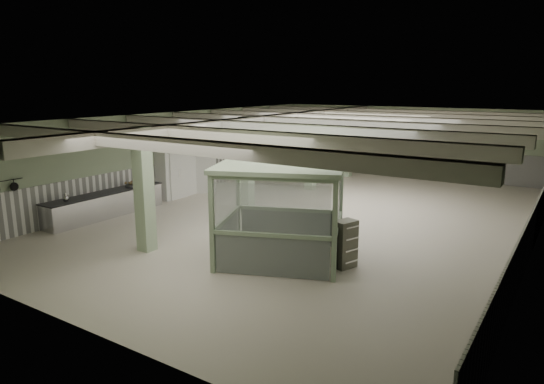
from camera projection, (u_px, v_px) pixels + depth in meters
The scene contains 34 objects.
floor at pixel (318, 217), 17.80m from camera, with size 20.00×20.00×0.00m, color silver.
ceiling at pixel (320, 118), 17.01m from camera, with size 14.00×20.00×0.02m, color beige.
wall_back at pixel (407, 141), 25.60m from camera, with size 14.00×0.02×3.60m, color #98AB89.
wall_front at pixel (76, 243), 9.21m from camera, with size 14.00×0.02×3.60m, color #98AB89.
wall_left at pixel (176, 153), 21.12m from camera, with size 0.02×20.00×3.60m, color #98AB89.
wall_right at pixel (540, 191), 13.69m from camera, with size 0.02×20.00×3.60m, color #98AB89.
wainscot_left at pixel (178, 177), 21.34m from camera, with size 0.05×19.90×1.50m, color white.
wainscot_right at pixel (534, 227), 13.93m from camera, with size 0.05×19.90×1.50m, color white.
wainscot_back at pixel (406, 161), 25.80m from camera, with size 13.90×0.05×1.50m, color white.
girder at pixel (262, 121), 18.39m from camera, with size 0.45×19.90×0.40m, color beige.
beam_a at pixel (167, 145), 10.91m from camera, with size 13.90×0.35×0.32m, color beige.
beam_b at pixel (234, 135), 12.96m from camera, with size 13.90×0.35×0.32m, color beige.
beam_c at pixel (283, 128), 15.01m from camera, with size 13.90×0.35×0.32m, color beige.
beam_d at pixel (320, 123), 17.05m from camera, with size 13.90×0.35×0.32m, color beige.
beam_e at pixel (350, 119), 19.10m from camera, with size 13.90×0.35×0.32m, color beige.
beam_f at pixel (373, 115), 21.15m from camera, with size 13.90×0.35×0.32m, color beige.
beam_g at pixel (393, 113), 23.20m from camera, with size 13.90×0.35×0.32m, color beige.
column_a at pixel (144, 190), 13.82m from camera, with size 0.42×0.42×3.60m, color #AEC8A1.
column_b at pixel (247, 166), 17.91m from camera, with size 0.42×0.42×3.60m, color #AEC8A1.
column_c at pixel (311, 151), 22.01m from camera, with size 0.42×0.42×3.60m, color #AEC8A1.
column_d at pixel (348, 142), 25.29m from camera, with size 0.42×0.42×3.60m, color #AEC8A1.
hook_rail at pixel (3, 181), 14.85m from camera, with size 0.02×0.02×1.20m, color black.
pendant_front at pixel (249, 150), 12.77m from camera, with size 0.44×0.44×0.22m, color #2E3E31.
pendant_mid at pixel (339, 133), 17.28m from camera, with size 0.44×0.44×0.22m, color #2E3E31.
pendant_back at pixel (388, 124), 21.37m from camera, with size 0.44×0.44×0.22m, color #2E3E31.
prep_counter at pixel (106, 204), 17.71m from camera, with size 0.84×4.83×0.91m.
pitcher_near at pixel (134, 183), 18.50m from camera, with size 0.20×0.23×0.29m, color #B6B5BA, non-canonical shape.
pitcher_far at pixel (66, 197), 16.18m from camera, with size 0.21×0.24×0.31m, color #B6B5BA, non-canonical shape.
veg_colander at pixel (131, 184), 18.55m from camera, with size 0.45×0.45×0.21m, color #434349, non-canonical shape.
orange_bowl at pixel (146, 183), 19.02m from camera, with size 0.25×0.25×0.09m, color #B2B2B7.
skillet_far at pixel (14, 187), 15.10m from camera, with size 0.27×0.27×0.04m, color black.
walkin_cooler at pixel (183, 168), 21.01m from camera, with size 1.23×2.63×2.41m.
guard_booth at pixel (281, 196), 13.05m from camera, with size 4.15×3.86×2.69m.
filing_cabinet at pixel (345, 244), 12.75m from camera, with size 0.41×0.59×1.28m, color #5C5C4D.
Camera 1 is at (7.91, -15.34, 4.75)m, focal length 32.00 mm.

